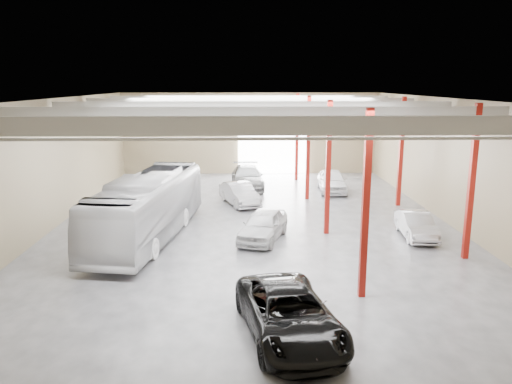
{
  "coord_description": "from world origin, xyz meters",
  "views": [
    {
      "loc": [
        -0.64,
        -27.34,
        7.85
      ],
      "look_at": [
        0.07,
        -1.69,
        2.2
      ],
      "focal_mm": 35.0,
      "sensor_mm": 36.0,
      "label": 1
    }
  ],
  "objects_px": {
    "car_right_near": "(416,225)",
    "car_right_far": "(332,181)",
    "car_row_a": "(263,225)",
    "car_row_b": "(240,194)",
    "coach_bus": "(148,207)",
    "car_row_c": "(247,177)",
    "black_sedan": "(289,314)"
  },
  "relations": [
    {
      "from": "car_right_near",
      "to": "car_right_far",
      "type": "distance_m",
      "value": 11.42
    },
    {
      "from": "car_row_a",
      "to": "car_right_far",
      "type": "height_order",
      "value": "car_right_far"
    },
    {
      "from": "car_row_a",
      "to": "car_right_near",
      "type": "xyz_separation_m",
      "value": [
        7.9,
        0.16,
        -0.1
      ]
    },
    {
      "from": "car_row_a",
      "to": "car_row_b",
      "type": "height_order",
      "value": "car_row_a"
    },
    {
      "from": "car_right_far",
      "to": "coach_bus",
      "type": "bearing_deg",
      "value": -133.13
    },
    {
      "from": "car_right_far",
      "to": "car_row_b",
      "type": "bearing_deg",
      "value": -147.27
    },
    {
      "from": "coach_bus",
      "to": "car_row_a",
      "type": "relative_size",
      "value": 2.63
    },
    {
      "from": "coach_bus",
      "to": "car_row_c",
      "type": "height_order",
      "value": "coach_bus"
    },
    {
      "from": "car_row_a",
      "to": "car_right_near",
      "type": "height_order",
      "value": "car_row_a"
    },
    {
      "from": "car_row_c",
      "to": "car_row_a",
      "type": "bearing_deg",
      "value": -89.23
    },
    {
      "from": "black_sedan",
      "to": "car_right_far",
      "type": "height_order",
      "value": "car_right_far"
    },
    {
      "from": "coach_bus",
      "to": "car_right_far",
      "type": "relative_size",
      "value": 2.5
    },
    {
      "from": "black_sedan",
      "to": "car_right_near",
      "type": "distance_m",
      "value": 12.63
    },
    {
      "from": "black_sedan",
      "to": "car_row_a",
      "type": "xyz_separation_m",
      "value": [
        -0.39,
        10.0,
        -0.02
      ]
    },
    {
      "from": "coach_bus",
      "to": "black_sedan",
      "type": "height_order",
      "value": "coach_bus"
    },
    {
      "from": "car_row_b",
      "to": "car_right_far",
      "type": "relative_size",
      "value": 0.93
    },
    {
      "from": "coach_bus",
      "to": "car_right_far",
      "type": "height_order",
      "value": "coach_bus"
    },
    {
      "from": "black_sedan",
      "to": "car_right_near",
      "type": "height_order",
      "value": "black_sedan"
    },
    {
      "from": "coach_bus",
      "to": "car_right_near",
      "type": "relative_size",
      "value": 2.94
    },
    {
      "from": "coach_bus",
      "to": "car_row_a",
      "type": "bearing_deg",
      "value": 3.94
    },
    {
      "from": "coach_bus",
      "to": "car_row_c",
      "type": "distance_m",
      "value": 13.31
    },
    {
      "from": "coach_bus",
      "to": "car_right_far",
      "type": "bearing_deg",
      "value": 52.21
    },
    {
      "from": "car_right_near",
      "to": "coach_bus",
      "type": "bearing_deg",
      "value": -177.51
    },
    {
      "from": "car_right_near",
      "to": "car_row_c",
      "type": "bearing_deg",
      "value": 128.14
    },
    {
      "from": "car_row_b",
      "to": "car_row_c",
      "type": "height_order",
      "value": "car_row_c"
    },
    {
      "from": "car_row_a",
      "to": "car_right_far",
      "type": "xyz_separation_m",
      "value": [
        5.52,
        11.33,
        0.04
      ]
    },
    {
      "from": "car_row_b",
      "to": "car_right_near",
      "type": "xyz_separation_m",
      "value": [
        9.13,
        -7.34,
        -0.06
      ]
    },
    {
      "from": "car_right_near",
      "to": "car_right_far",
      "type": "relative_size",
      "value": 0.85
    },
    {
      "from": "car_row_b",
      "to": "car_right_far",
      "type": "height_order",
      "value": "car_right_far"
    },
    {
      "from": "coach_bus",
      "to": "car_row_b",
      "type": "bearing_deg",
      "value": 65.22
    },
    {
      "from": "car_row_c",
      "to": "black_sedan",
      "type": "bearing_deg",
      "value": -89.58
    },
    {
      "from": "car_row_c",
      "to": "car_right_far",
      "type": "distance_m",
      "value": 6.34
    }
  ]
}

